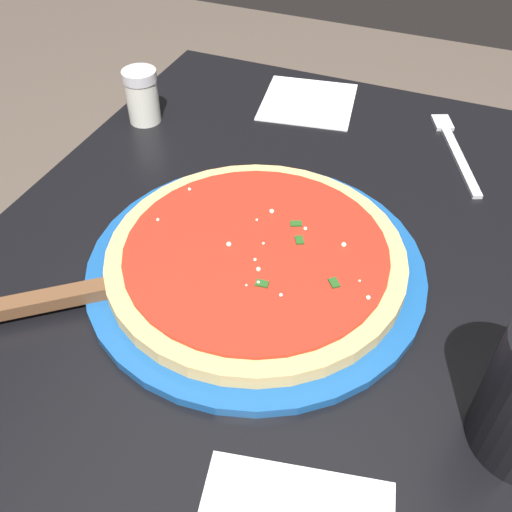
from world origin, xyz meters
TOP-DOWN VIEW (x-y plane):
  - restaurant_table at (0.00, 0.00)m, footprint 0.85×0.69m
  - serving_plate at (-0.02, 0.04)m, footprint 0.35×0.35m
  - pizza at (-0.02, 0.04)m, footprint 0.30×0.30m
  - pizza_server at (-0.12, 0.17)m, footprint 0.17×0.20m
  - napkin_loose_left at (0.33, 0.10)m, footprint 0.15×0.15m
  - fork at (0.29, -0.12)m, footprint 0.18×0.09m
  - parmesan_shaker at (0.20, 0.29)m, footprint 0.05×0.05m

SIDE VIEW (x-z plane):
  - restaurant_table at x=0.00m, z-range 0.21..0.98m
  - napkin_loose_left at x=0.33m, z-range 0.77..0.77m
  - fork at x=0.29m, z-range 0.77..0.78m
  - serving_plate at x=-0.02m, z-range 0.77..0.78m
  - pizza_server at x=-0.12m, z-range 0.78..0.79m
  - pizza at x=-0.02m, z-range 0.78..0.80m
  - parmesan_shaker at x=0.20m, z-range 0.77..0.85m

